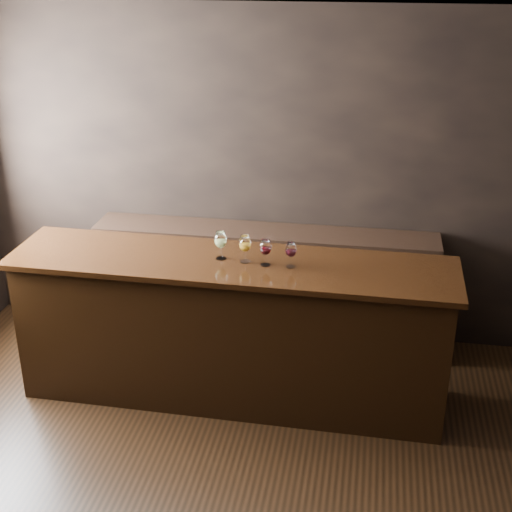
% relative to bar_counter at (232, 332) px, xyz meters
% --- Properties ---
extents(ground, '(5.00, 5.00, 0.00)m').
position_rel_bar_counter_xyz_m(ground, '(0.07, -1.16, -0.55)').
color(ground, black).
rests_on(ground, ground).
extents(room_shell, '(5.02, 4.52, 2.81)m').
position_rel_bar_counter_xyz_m(room_shell, '(-0.16, -1.05, 1.26)').
color(room_shell, black).
rests_on(room_shell, ground).
extents(bar_counter, '(3.13, 0.72, 1.09)m').
position_rel_bar_counter_xyz_m(bar_counter, '(0.00, 0.00, 0.00)').
color(bar_counter, black).
rests_on(bar_counter, ground).
extents(bar_top, '(3.23, 0.80, 0.04)m').
position_rel_bar_counter_xyz_m(bar_top, '(0.00, 0.00, 0.57)').
color(bar_top, black).
rests_on(bar_top, bar_counter).
extents(back_bar_shelf, '(2.86, 0.40, 1.03)m').
position_rel_bar_counter_xyz_m(back_bar_shelf, '(0.11, 0.87, -0.03)').
color(back_bar_shelf, black).
rests_on(back_bar_shelf, ground).
extents(glass_white, '(0.09, 0.09, 0.21)m').
position_rel_bar_counter_xyz_m(glass_white, '(-0.08, 0.03, 0.73)').
color(glass_white, white).
rests_on(glass_white, bar_top).
extents(glass_amber, '(0.09, 0.09, 0.20)m').
position_rel_bar_counter_xyz_m(glass_amber, '(0.11, -0.00, 0.72)').
color(glass_amber, white).
rests_on(glass_amber, bar_top).
extents(glass_red_a, '(0.08, 0.08, 0.19)m').
position_rel_bar_counter_xyz_m(glass_red_a, '(0.26, -0.03, 0.72)').
color(glass_red_a, white).
rests_on(glass_red_a, bar_top).
extents(glass_red_b, '(0.08, 0.08, 0.19)m').
position_rel_bar_counter_xyz_m(glass_red_b, '(0.43, -0.03, 0.71)').
color(glass_red_b, white).
rests_on(glass_red_b, bar_top).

